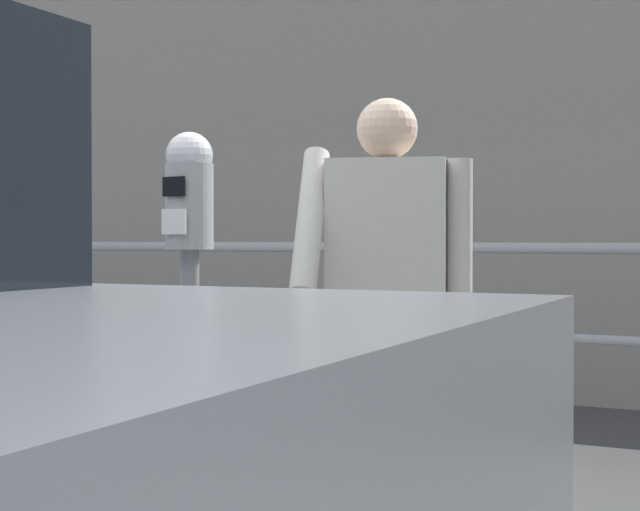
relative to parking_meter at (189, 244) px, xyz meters
name	(u,v)px	position (x,y,z in m)	size (l,w,h in m)	color
sidewalk_curb	(255,491)	(-0.28, 0.95, -1.15)	(36.00, 2.76, 0.13)	#ADA8A0
parking_meter	(189,244)	(0.00, 0.00, 0.00)	(0.17, 0.18, 1.49)	slate
pedestrian_at_meter	(387,298)	(0.68, 0.21, -0.19)	(0.58, 0.56, 1.60)	slate
background_railing	(365,294)	(-0.28, 2.22, -0.30)	(24.06, 0.06, 1.09)	gray
backdrop_wall	(482,153)	(-0.28, 4.54, 0.70)	(32.00, 0.50, 3.84)	gray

